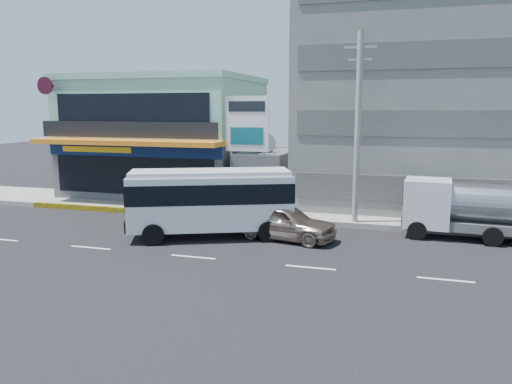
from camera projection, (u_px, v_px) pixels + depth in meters
ground at (193, 257)px, 21.02m from camera, size 120.00×120.00×0.00m
sidewalk at (340, 215)px, 28.57m from camera, size 70.00×5.00×0.30m
shop_building at (168, 139)px, 35.78m from camera, size 12.40×11.70×8.00m
concrete_building at (434, 95)px, 31.24m from camera, size 16.00×12.00×14.00m
gap_structure at (268, 178)px, 32.07m from camera, size 3.00×6.00×3.50m
satellite_dish at (264, 151)px, 30.82m from camera, size 1.50×1.50×0.15m
billboard at (247, 130)px, 29.04m from camera, size 2.60×0.18×6.90m
utility_pole_near at (358, 129)px, 25.48m from camera, size 1.60×0.30×10.00m
minibus at (211, 198)px, 23.99m from camera, size 8.16×5.34×3.27m
sedan at (284, 222)px, 23.75m from camera, size 5.26×2.88×1.70m
tanker_truck at (475, 209)px, 23.61m from camera, size 7.21×2.72×2.79m
motorcycle_rider at (176, 206)px, 28.45m from camera, size 1.70×0.64×2.15m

